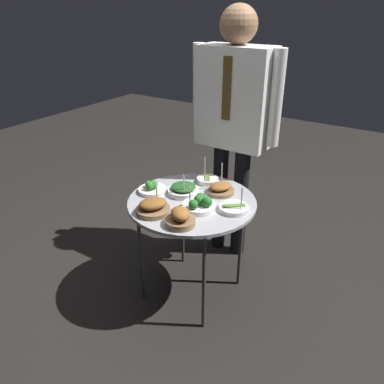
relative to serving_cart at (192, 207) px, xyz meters
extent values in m
plane|color=black|center=(0.00, 0.00, -0.59)|extent=(8.00, 8.00, 0.00)
cylinder|color=#939399|center=(0.00, 0.00, 0.03)|extent=(0.70, 0.70, 0.02)
cylinder|color=#2D2D2D|center=(0.21, -0.21, -0.28)|extent=(0.02, 0.02, 0.61)
cylinder|color=#2D2D2D|center=(-0.21, -0.21, -0.28)|extent=(0.02, 0.02, 0.61)
cylinder|color=#2D2D2D|center=(0.21, 0.21, -0.28)|extent=(0.02, 0.02, 0.61)
cylinder|color=#2D2D2D|center=(-0.21, 0.21, -0.28)|extent=(0.02, 0.02, 0.61)
cylinder|color=silver|center=(-0.08, 0.04, 0.06)|extent=(0.17, 0.17, 0.03)
ellipsoid|color=#1E4C1E|center=(-0.08, 0.04, 0.08)|extent=(0.14, 0.14, 0.03)
cylinder|color=#ADADB2|center=(-0.05, 0.00, 0.11)|extent=(0.01, 0.01, 0.13)
cylinder|color=brown|center=(0.09, 0.16, 0.05)|extent=(0.15, 0.15, 0.02)
ellipsoid|color=brown|center=(0.09, 0.16, 0.08)|extent=(0.14, 0.16, 0.04)
cylinder|color=#ADADB2|center=(0.07, 0.20, 0.12)|extent=(0.01, 0.01, 0.16)
cylinder|color=silver|center=(-0.24, -0.04, 0.05)|extent=(0.16, 0.16, 0.02)
sphere|color=#2D7028|center=(-0.23, -0.04, 0.09)|extent=(0.05, 0.05, 0.05)
sphere|color=#2D7028|center=(-0.24, -0.03, 0.09)|extent=(0.04, 0.04, 0.04)
sphere|color=#2D7028|center=(-0.27, -0.04, 0.08)|extent=(0.04, 0.04, 0.04)
sphere|color=#2D7028|center=(-0.24, -0.06, 0.09)|extent=(0.05, 0.05, 0.05)
cylinder|color=white|center=(0.08, -0.06, 0.05)|extent=(0.18, 0.18, 0.03)
sphere|color=#236023|center=(0.13, -0.06, 0.09)|extent=(0.05, 0.05, 0.05)
sphere|color=#236023|center=(0.07, -0.03, 0.09)|extent=(0.05, 0.05, 0.05)
sphere|color=#236023|center=(0.08, -0.06, 0.09)|extent=(0.05, 0.05, 0.05)
sphere|color=#236023|center=(0.08, -0.11, 0.09)|extent=(0.05, 0.05, 0.05)
cylinder|color=#ADADB2|center=(0.05, -0.10, 0.11)|extent=(0.01, 0.01, 0.13)
cylinder|color=brown|center=(-0.09, -0.22, 0.05)|extent=(0.18, 0.18, 0.03)
ellipsoid|color=brown|center=(-0.09, -0.22, 0.09)|extent=(0.17, 0.18, 0.05)
cylinder|color=#ADADB2|center=(-0.10, -0.17, 0.10)|extent=(0.01, 0.01, 0.12)
cylinder|color=brown|center=(0.09, -0.24, 0.06)|extent=(0.15, 0.15, 0.03)
ellipsoid|color=brown|center=(0.09, -0.24, 0.10)|extent=(0.15, 0.15, 0.06)
cylinder|color=silver|center=(0.24, 0.03, 0.05)|extent=(0.15, 0.15, 0.02)
ellipsoid|color=#5B8938|center=(0.25, 0.02, 0.07)|extent=(0.11, 0.09, 0.01)
ellipsoid|color=#5B8938|center=(0.24, 0.03, 0.07)|extent=(0.11, 0.09, 0.01)
ellipsoid|color=#5B8938|center=(0.23, 0.03, 0.07)|extent=(0.11, 0.09, 0.01)
cylinder|color=#ADADB2|center=(0.28, 0.02, 0.11)|extent=(0.01, 0.01, 0.14)
cylinder|color=silver|center=(-0.05, 0.24, 0.05)|extent=(0.13, 0.13, 0.03)
ellipsoid|color=olive|center=(-0.04, 0.25, 0.07)|extent=(0.06, 0.10, 0.01)
ellipsoid|color=olive|center=(-0.05, 0.24, 0.07)|extent=(0.06, 0.10, 0.01)
ellipsoid|color=olive|center=(-0.06, 0.24, 0.07)|extent=(0.06, 0.10, 0.01)
cylinder|color=#ADADB2|center=(-0.05, 0.21, 0.13)|extent=(0.01, 0.01, 0.17)
cylinder|color=black|center=(-0.11, 0.52, -0.20)|extent=(0.10, 0.10, 0.78)
cylinder|color=black|center=(0.05, 0.52, -0.20)|extent=(0.10, 0.10, 0.78)
cube|color=silver|center=(-0.03, 0.52, 0.49)|extent=(0.44, 0.21, 0.59)
cube|color=#4C3819|center=(-0.03, 0.41, 0.56)|extent=(0.05, 0.01, 0.35)
cylinder|color=silver|center=(-0.29, 0.52, 0.51)|extent=(0.07, 0.07, 0.54)
cylinder|color=silver|center=(0.22, 0.52, 0.51)|extent=(0.07, 0.07, 0.54)
sphere|color=#8C6647|center=(-0.03, 0.52, 0.89)|extent=(0.21, 0.21, 0.21)
camera|label=1|loc=(0.97, -1.49, 1.00)|focal=35.00mm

